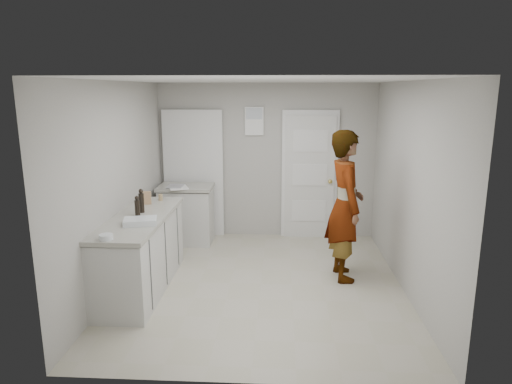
# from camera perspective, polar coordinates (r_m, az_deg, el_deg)

# --- Properties ---
(ground) EXTENTS (4.00, 4.00, 0.00)m
(ground) POSITION_cam_1_polar(r_m,az_deg,el_deg) (5.87, 0.61, -11.39)
(ground) COLOR #AFAA93
(ground) RESTS_ON ground
(room_shell) EXTENTS (4.00, 4.00, 4.00)m
(room_shell) POSITION_cam_1_polar(r_m,az_deg,el_deg) (7.45, -0.03, 2.10)
(room_shell) COLOR #A3A09A
(room_shell) RESTS_ON ground
(main_counter) EXTENTS (0.64, 1.96, 0.93)m
(main_counter) POSITION_cam_1_polar(r_m,az_deg,el_deg) (5.77, -14.14, -7.67)
(main_counter) COLOR silver
(main_counter) RESTS_ON ground
(side_counter) EXTENTS (0.84, 0.61, 0.93)m
(side_counter) POSITION_cam_1_polar(r_m,az_deg,el_deg) (7.33, -8.65, -3.00)
(side_counter) COLOR silver
(side_counter) RESTS_ON ground
(person) EXTENTS (0.55, 0.75, 1.92)m
(person) POSITION_cam_1_polar(r_m,az_deg,el_deg) (5.88, 11.06, -1.70)
(person) COLOR silver
(person) RESTS_ON ground
(cake_mix_box) EXTENTS (0.11, 0.07, 0.17)m
(cake_mix_box) POSITION_cam_1_polar(r_m,az_deg,el_deg) (6.14, -13.44, -0.72)
(cake_mix_box) COLOR olive
(cake_mix_box) RESTS_ON main_counter
(spice_jar) EXTENTS (0.06, 0.06, 0.09)m
(spice_jar) POSITION_cam_1_polar(r_m,az_deg,el_deg) (6.31, -11.84, -0.66)
(spice_jar) COLOR tan
(spice_jar) RESTS_ON main_counter
(oil_cruet_a) EXTENTS (0.06, 0.06, 0.24)m
(oil_cruet_a) POSITION_cam_1_polar(r_m,az_deg,el_deg) (5.62, -14.62, -1.71)
(oil_cruet_a) COLOR black
(oil_cruet_a) RESTS_ON main_counter
(oil_cruet_b) EXTENTS (0.07, 0.07, 0.30)m
(oil_cruet_b) POSITION_cam_1_polar(r_m,az_deg,el_deg) (5.73, -14.14, -1.12)
(oil_cruet_b) COLOR black
(oil_cruet_b) RESTS_ON main_counter
(baking_dish) EXTENTS (0.41, 0.33, 0.06)m
(baking_dish) POSITION_cam_1_polar(r_m,az_deg,el_deg) (5.27, -14.26, -3.59)
(baking_dish) COLOR silver
(baking_dish) RESTS_ON main_counter
(egg_bowl) EXTENTS (0.14, 0.14, 0.05)m
(egg_bowl) POSITION_cam_1_polar(r_m,az_deg,el_deg) (4.84, -18.24, -5.36)
(egg_bowl) COLOR silver
(egg_bowl) RESTS_ON main_counter
(papers) EXTENTS (0.38, 0.43, 0.01)m
(papers) POSITION_cam_1_polar(r_m,az_deg,el_deg) (7.07, -9.69, 0.57)
(papers) COLOR white
(papers) RESTS_ON side_counter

